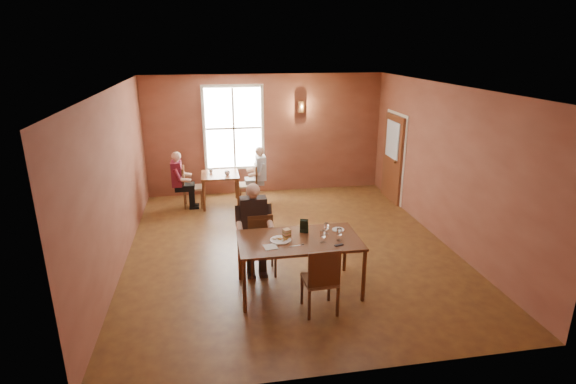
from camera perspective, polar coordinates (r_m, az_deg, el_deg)
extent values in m
cube|color=brown|center=(8.64, 0.23, -7.03)|extent=(6.00, 7.00, 0.01)
cube|color=brown|center=(11.48, -2.87, 7.28)|extent=(6.00, 0.04, 3.00)
cube|color=brown|center=(4.93, 7.54, -8.48)|extent=(6.00, 0.04, 3.00)
cube|color=brown|center=(8.16, -20.99, 1.41)|extent=(0.04, 7.00, 3.00)
cube|color=brown|center=(9.12, 19.17, 3.33)|extent=(0.04, 7.00, 3.00)
cube|color=white|center=(7.84, 0.26, 13.18)|extent=(6.00, 7.00, 0.04)
cube|color=white|center=(11.33, -6.92, 8.05)|extent=(1.36, 0.10, 1.96)
cube|color=maroon|center=(11.20, 13.10, 4.18)|extent=(0.12, 1.04, 2.10)
cylinder|color=brown|center=(11.41, 1.70, 10.80)|extent=(0.16, 0.16, 0.28)
cylinder|color=white|center=(6.82, -0.94, -6.06)|extent=(0.33, 0.33, 0.04)
cube|color=tan|center=(6.89, -0.17, -5.40)|extent=(0.13, 0.13, 0.13)
cube|color=black|center=(7.07, 2.06, -4.36)|extent=(0.15, 0.11, 0.22)
cube|color=silver|center=(6.66, 1.13, -6.84)|extent=(0.23, 0.05, 0.00)
cube|color=white|center=(6.63, -2.24, -6.97)|extent=(0.22, 0.22, 0.01)
cylinder|color=silver|center=(7.24, 6.39, -4.77)|extent=(0.25, 0.25, 0.02)
cube|color=black|center=(6.71, 6.48, -6.71)|extent=(0.14, 0.07, 0.02)
imported|color=white|center=(10.60, -7.72, 2.40)|extent=(0.15, 0.15, 0.10)
imported|color=silver|center=(10.85, -9.76, 2.66)|extent=(0.10, 0.10, 0.10)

